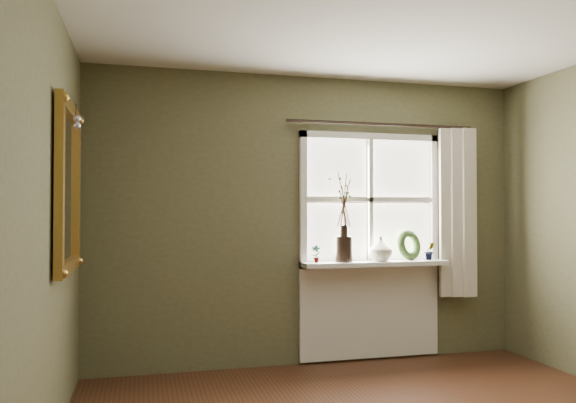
# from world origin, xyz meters

# --- Properties ---
(wall_back) EXTENTS (4.00, 0.10, 2.60)m
(wall_back) POSITION_xyz_m (0.00, 2.30, 1.30)
(wall_back) COLOR brown
(wall_back) RESTS_ON ground
(wall_left) EXTENTS (0.10, 4.50, 2.60)m
(wall_left) POSITION_xyz_m (-2.05, 0.00, 1.30)
(wall_left) COLOR brown
(wall_left) RESTS_ON ground
(window_frame) EXTENTS (1.36, 0.06, 1.24)m
(window_frame) POSITION_xyz_m (0.55, 2.23, 1.48)
(window_frame) COLOR white
(window_frame) RESTS_ON wall_back
(window_sill) EXTENTS (1.36, 0.26, 0.04)m
(window_sill) POSITION_xyz_m (0.55, 2.12, 0.90)
(window_sill) COLOR white
(window_sill) RESTS_ON wall_back
(window_apron) EXTENTS (1.36, 0.04, 0.88)m
(window_apron) POSITION_xyz_m (0.55, 2.23, 0.46)
(window_apron) COLOR white
(window_apron) RESTS_ON ground
(dark_jug) EXTENTS (0.16, 0.16, 0.23)m
(dark_jug) POSITION_xyz_m (0.25, 2.12, 1.03)
(dark_jug) COLOR black
(dark_jug) RESTS_ON window_sill
(cream_vase) EXTENTS (0.27, 0.27, 0.22)m
(cream_vase) POSITION_xyz_m (0.61, 2.12, 1.03)
(cream_vase) COLOR beige
(cream_vase) RESTS_ON window_sill
(wreath) EXTENTS (0.31, 0.23, 0.29)m
(wreath) POSITION_xyz_m (0.91, 2.16, 1.03)
(wreath) COLOR #2C441E
(wreath) RESTS_ON window_sill
(potted_plant_left) EXTENTS (0.10, 0.08, 0.15)m
(potted_plant_left) POSITION_xyz_m (-0.01, 2.12, 1.00)
(potted_plant_left) COLOR #2C441E
(potted_plant_left) RESTS_ON window_sill
(potted_plant_right) EXTENTS (0.10, 0.08, 0.17)m
(potted_plant_right) POSITION_xyz_m (1.10, 2.12, 1.00)
(potted_plant_right) COLOR #2C441E
(potted_plant_right) RESTS_ON window_sill
(curtain) EXTENTS (0.36, 0.12, 1.59)m
(curtain) POSITION_xyz_m (1.39, 2.13, 1.37)
(curtain) COLOR beige
(curtain) RESTS_ON wall_back
(curtain_rod) EXTENTS (1.84, 0.03, 0.03)m
(curtain_rod) POSITION_xyz_m (0.65, 2.17, 2.18)
(curtain_rod) COLOR black
(curtain_rod) RESTS_ON wall_back
(gilt_mirror) EXTENTS (0.10, 0.92, 1.09)m
(gilt_mirror) POSITION_xyz_m (-1.96, 1.23, 1.53)
(gilt_mirror) COLOR white
(gilt_mirror) RESTS_ON wall_left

